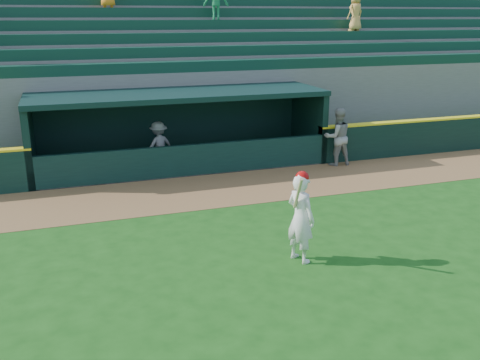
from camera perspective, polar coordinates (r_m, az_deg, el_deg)
The scene contains 7 objects.
ground at distance 10.92m, azimuth 2.73°, elevation -8.90°, with size 120.00×120.00×0.00m, color #174B12.
warning_track at distance 15.25m, azimuth -3.98°, elevation -1.18°, with size 40.00×3.00×0.01m, color brown.
dugout_player_front at distance 17.97m, azimuth 10.35°, elevation 4.55°, with size 0.93×0.72×1.90m, color gray.
dugout_player_inside at distance 17.41m, azimuth -8.64°, elevation 3.64°, with size 1.01×0.58×1.56m, color #979692.
dugout at distance 17.83m, azimuth -6.65°, elevation 5.95°, with size 9.40×2.80×2.46m.
stands at distance 22.11m, azimuth -9.43°, elevation 10.72°, with size 34.50×6.25×7.61m.
batter_at_plate at distance 10.75m, azimuth 6.49°, elevation -3.91°, with size 0.66×0.87×1.91m.
Camera 1 is at (-3.63, -9.11, 4.80)m, focal length 40.00 mm.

